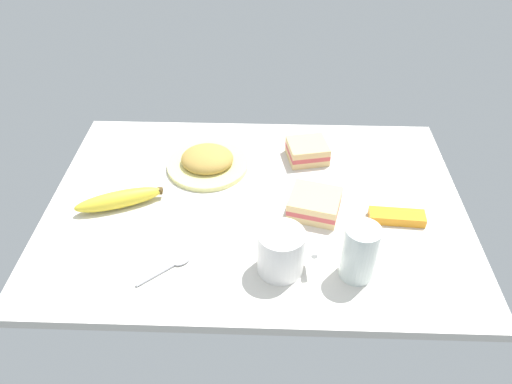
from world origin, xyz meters
TOP-DOWN VIEW (x-y plane):
  - tabletop at (0.00, 0.00)cm, footprint 90.00×64.00cm
  - plate_of_food at (11.91, -12.49)cm, footprint 19.16×19.16cm
  - coffee_mug_black at (-5.20, 18.64)cm, footprint 10.93×8.65cm
  - sandwich_main at (-12.44, 2.51)cm, footprint 12.22×11.49cm
  - sandwich_side at (-11.86, -16.75)cm, footprint 10.63×9.92cm
  - glass_of_milk at (-19.21, 19.41)cm, footprint 6.42×6.42cm
  - banana at (29.23, 2.16)cm, footprint 18.65×10.27cm
  - spoon at (15.21, 18.90)cm, footprint 9.71×8.75cm
  - snack_bar at (-29.48, 4.70)cm, footprint 11.68×4.56cm

SIDE VIEW (x-z plane):
  - tabletop at x=0.00cm, z-range 0.00..2.00cm
  - spoon at x=15.21cm, z-range 1.98..2.78cm
  - snack_bar at x=-29.48cm, z-range 2.00..4.00cm
  - plate_of_food at x=11.91cm, z-range 1.28..6.04cm
  - banana at x=29.23cm, z-range 2.00..5.81cm
  - sandwich_main at x=-12.44cm, z-range 2.00..6.40cm
  - sandwich_side at x=-11.86cm, z-range 2.00..6.40cm
  - coffee_mug_black at x=-5.20cm, z-range 2.14..11.31cm
  - glass_of_milk at x=-19.21cm, z-range 1.47..12.91cm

